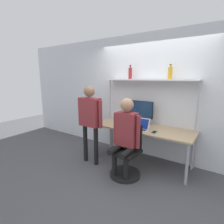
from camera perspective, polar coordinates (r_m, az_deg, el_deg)
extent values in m
plane|color=#4C4C51|center=(3.63, 6.45, -18.06)|extent=(12.00, 12.00, 0.00)
cube|color=silver|center=(3.94, 12.58, 4.82)|extent=(8.00, 0.06, 2.70)
cube|color=tan|center=(3.68, 9.71, -5.13)|extent=(2.08, 0.77, 0.03)
cylinder|color=#A5A5AA|center=(4.04, -5.38, -9.20)|extent=(0.05, 0.05, 0.73)
cylinder|color=#A5A5AA|center=(3.25, 23.30, -15.43)|extent=(0.05, 0.05, 0.73)
cylinder|color=#A5A5AA|center=(4.53, -0.05, -6.83)|extent=(0.05, 0.05, 0.73)
cylinder|color=#A5A5AA|center=(3.85, 25.29, -11.38)|extent=(0.05, 0.05, 0.73)
cube|color=white|center=(3.75, 11.77, 10.27)|extent=(1.98, 0.28, 0.02)
cylinder|color=#B2B2B7|center=(4.32, -0.60, -0.83)|extent=(0.04, 0.04, 1.74)
cylinder|color=#B2B2B7|center=(3.60, 25.54, -4.45)|extent=(0.04, 0.04, 1.74)
cylinder|color=black|center=(3.94, 8.83, -3.70)|extent=(0.21, 0.21, 0.01)
cylinder|color=black|center=(3.92, 8.86, -2.63)|extent=(0.06, 0.06, 0.14)
cube|color=black|center=(3.87, 9.02, 0.90)|extent=(0.61, 0.01, 0.37)
cube|color=navy|center=(3.86, 8.97, 0.88)|extent=(0.59, 0.02, 0.35)
cube|color=silver|center=(3.51, 8.89, -5.57)|extent=(0.36, 0.22, 0.01)
cube|color=black|center=(3.50, 8.78, -5.55)|extent=(0.31, 0.12, 0.00)
cube|color=silver|center=(3.54, 9.43, -3.61)|extent=(0.36, 0.10, 0.21)
cube|color=navy|center=(3.54, 9.39, -3.67)|extent=(0.32, 0.08, 0.18)
cube|color=#264C8C|center=(3.39, 13.63, -6.39)|extent=(0.07, 0.15, 0.01)
cube|color=black|center=(3.39, 13.63, -6.31)|extent=(0.06, 0.13, 0.00)
cylinder|color=black|center=(3.42, 4.20, -19.45)|extent=(0.56, 0.56, 0.06)
cylinder|color=#4C4C51|center=(3.31, 4.25, -16.19)|extent=(0.06, 0.06, 0.38)
cube|color=black|center=(3.22, 4.31, -12.81)|extent=(0.49, 0.49, 0.05)
cube|color=black|center=(3.29, 6.47, -7.62)|extent=(0.42, 0.07, 0.45)
cylinder|color=black|center=(3.24, 0.79, -16.91)|extent=(0.09, 0.09, 0.49)
cylinder|color=black|center=(3.14, 4.55, -18.02)|extent=(0.09, 0.09, 0.49)
cylinder|color=black|center=(3.14, 1.11, -12.04)|extent=(0.10, 0.38, 0.10)
cylinder|color=black|center=(3.03, 4.93, -13.01)|extent=(0.10, 0.38, 0.10)
cube|color=maroon|center=(3.10, 4.71, -5.60)|extent=(0.36, 0.20, 0.60)
cylinder|color=maroon|center=(3.22, 1.19, -5.21)|extent=(0.08, 0.08, 0.57)
cylinder|color=maroon|center=(3.00, 8.47, -6.55)|extent=(0.08, 0.08, 0.57)
sphere|color=tan|center=(3.00, 4.84, 2.35)|extent=(0.23, 0.23, 0.23)
cylinder|color=black|center=(3.82, -8.66, -9.92)|extent=(0.09, 0.09, 0.81)
cylinder|color=black|center=(3.64, -5.24, -10.94)|extent=(0.09, 0.09, 0.81)
cube|color=maroon|center=(3.53, -7.26, 0.00)|extent=(0.45, 0.20, 0.57)
cylinder|color=maroon|center=(3.71, -10.36, 0.23)|extent=(0.08, 0.08, 0.54)
cylinder|color=maroon|center=(3.36, -3.83, -0.78)|extent=(0.08, 0.08, 0.54)
sphere|color=#8C664C|center=(3.47, -7.44, 6.72)|extent=(0.22, 0.22, 0.22)
cylinder|color=gold|center=(3.60, 18.46, 11.89)|extent=(0.08, 0.08, 0.23)
cylinder|color=gold|center=(3.60, 18.60, 14.02)|extent=(0.04, 0.04, 0.04)
cylinder|color=black|center=(3.60, 18.63, 14.47)|extent=(0.04, 0.04, 0.01)
cylinder|color=maroon|center=(3.93, 5.97, 12.41)|extent=(0.08, 0.08, 0.24)
cylinder|color=maroon|center=(3.94, 6.01, 14.48)|extent=(0.04, 0.04, 0.04)
cylinder|color=black|center=(3.94, 6.02, 14.91)|extent=(0.04, 0.04, 0.01)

